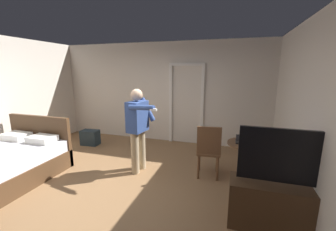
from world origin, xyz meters
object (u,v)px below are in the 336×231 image
(tv_flatscreen, at_px, (283,202))
(wooden_chair, at_px, (209,149))
(bottle_on_table, at_px, (256,140))
(suitcase_dark, at_px, (90,137))
(side_table, at_px, (246,155))
(person_blue_shirt, at_px, (138,125))
(bed, at_px, (1,165))
(laptop, at_px, (245,141))

(tv_flatscreen, xyz_separation_m, wooden_chair, (-1.03, 1.05, 0.17))
(bottle_on_table, relative_size, suitcase_dark, 0.52)
(tv_flatscreen, distance_m, side_table, 1.21)
(wooden_chair, xyz_separation_m, person_blue_shirt, (-1.32, -0.14, 0.38))
(bed, height_order, person_blue_shirt, person_blue_shirt)
(bed, bearing_deg, bottle_on_table, 16.25)
(bottle_on_table, bearing_deg, bed, -163.75)
(side_table, bearing_deg, tv_flatscreen, -71.46)
(tv_flatscreen, distance_m, wooden_chair, 1.48)
(side_table, height_order, bottle_on_table, bottle_on_table)
(laptop, bearing_deg, person_blue_shirt, -174.40)
(bed, height_order, side_table, bed)
(bed, xyz_separation_m, person_blue_shirt, (2.16, 1.09, 0.62))
(bed, bearing_deg, side_table, 17.78)
(person_blue_shirt, bearing_deg, wooden_chair, 5.98)
(side_table, relative_size, suitcase_dark, 1.56)
(suitcase_dark, bearing_deg, bed, -102.14)
(side_table, relative_size, person_blue_shirt, 0.43)
(person_blue_shirt, bearing_deg, side_table, 6.76)
(side_table, height_order, wooden_chair, wooden_chair)
(bottle_on_table, height_order, person_blue_shirt, person_blue_shirt)
(wooden_chair, height_order, suitcase_dark, wooden_chair)
(laptop, relative_size, wooden_chair, 0.34)
(bottle_on_table, bearing_deg, person_blue_shirt, -175.85)
(tv_flatscreen, height_order, person_blue_shirt, person_blue_shirt)
(bed, xyz_separation_m, tv_flatscreen, (4.51, 0.18, 0.07))
(laptop, xyz_separation_m, wooden_chair, (-0.62, -0.05, -0.21))
(suitcase_dark, bearing_deg, tv_flatscreen, -28.48)
(laptop, bearing_deg, tv_flatscreen, -69.43)
(bed, distance_m, tv_flatscreen, 4.52)
(wooden_chair, bearing_deg, bottle_on_table, 1.06)
(person_blue_shirt, bearing_deg, bottle_on_table, 4.15)
(person_blue_shirt, distance_m, suitcase_dark, 2.24)
(tv_flatscreen, height_order, laptop, tv_flatscreen)
(laptop, bearing_deg, side_table, 55.63)
(laptop, distance_m, wooden_chair, 0.65)
(laptop, height_order, bottle_on_table, bottle_on_table)
(tv_flatscreen, relative_size, person_blue_shirt, 0.80)
(tv_flatscreen, height_order, bottle_on_table, tv_flatscreen)
(bed, xyz_separation_m, wooden_chair, (3.48, 1.23, 0.24))
(tv_flatscreen, bearing_deg, bottle_on_table, 102.92)
(wooden_chair, bearing_deg, side_table, 8.34)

